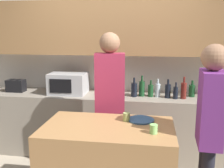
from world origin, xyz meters
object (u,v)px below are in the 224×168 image
(bottle_3, at_px, (158,90))
(bottle_4, at_px, (168,91))
(bottle_6, at_px, (184,90))
(toaster, at_px, (16,86))
(cup_0, at_px, (126,117))
(potted_plant, at_px, (217,84))
(bottle_0, at_px, (134,89))
(microwave, at_px, (68,83))
(person_left, at_px, (110,94))
(bottle_1, at_px, (142,88))
(bottle_2, at_px, (151,90))
(bottle_5, at_px, (176,93))
(person_center, at_px, (209,124))
(cup_1, at_px, (154,129))
(plate_on_island, at_px, (141,120))
(bottle_7, at_px, (192,90))

(bottle_3, xyz_separation_m, bottle_4, (0.14, -0.05, 0.00))
(bottle_3, relative_size, bottle_6, 0.83)
(toaster, distance_m, cup_0, 2.09)
(potted_plant, relative_size, bottle_0, 1.48)
(microwave, relative_size, cup_0, 6.30)
(bottle_3, xyz_separation_m, bottle_6, (0.34, -0.05, 0.02))
(potted_plant, bearing_deg, person_left, -153.93)
(bottle_1, distance_m, bottle_2, 0.12)
(bottle_5, relative_size, bottle_6, 0.75)
(microwave, xyz_separation_m, person_center, (1.69, -1.33, -0.03))
(bottle_4, bearing_deg, potted_plant, 3.41)
(bottle_0, bearing_deg, bottle_1, 21.25)
(bottle_0, relative_size, person_center, 0.16)
(potted_plant, xyz_separation_m, cup_1, (-0.83, -1.40, -0.13))
(bottle_5, relative_size, plate_on_island, 0.87)
(bottle_2, height_order, bottle_6, bottle_6)
(bottle_0, distance_m, person_left, 0.67)
(plate_on_island, bearing_deg, bottle_0, 97.73)
(microwave, bearing_deg, person_left, -42.38)
(bottle_4, distance_m, bottle_7, 0.36)
(bottle_2, height_order, bottle_3, bottle_3)
(bottle_0, height_order, bottle_3, bottle_0)
(person_left, bearing_deg, plate_on_island, 124.09)
(microwave, height_order, person_center, person_center)
(potted_plant, relative_size, cup_0, 4.79)
(cup_1, height_order, person_left, person_left)
(toaster, distance_m, bottle_2, 2.00)
(person_left, bearing_deg, bottle_5, -151.69)
(toaster, xyz_separation_m, bottle_7, (2.56, 0.08, -0.00))
(bottle_4, height_order, bottle_7, bottle_4)
(bottle_6, bearing_deg, bottle_0, 178.95)
(cup_1, bearing_deg, bottle_2, 91.49)
(microwave, xyz_separation_m, bottle_3, (1.28, 0.01, -0.06))
(bottle_0, xyz_separation_m, bottle_2, (0.23, 0.03, -0.01))
(bottle_1, relative_size, bottle_6, 0.96)
(bottle_2, distance_m, person_left, 0.81)
(toaster, bearing_deg, bottle_1, 0.20)
(bottle_7, distance_m, plate_on_island, 1.34)
(bottle_6, distance_m, person_left, 1.09)
(bottle_1, distance_m, cup_0, 1.13)
(bottle_5, bearing_deg, bottle_3, 160.85)
(bottle_6, bearing_deg, cup_0, -121.83)
(bottle_4, xyz_separation_m, cup_1, (-0.19, -1.36, -0.03))
(microwave, bearing_deg, bottle_6, -1.59)
(bottle_2, bearing_deg, bottle_0, -171.67)
(plate_on_island, height_order, cup_1, cup_1)
(bottle_1, xyz_separation_m, bottle_6, (0.56, -0.05, 0.00))
(toaster, height_order, bottle_5, bottle_5)
(potted_plant, bearing_deg, microwave, -179.96)
(bottle_4, relative_size, person_left, 0.15)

